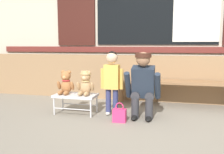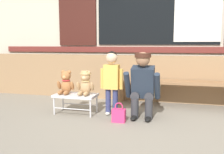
{
  "view_description": "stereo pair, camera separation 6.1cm",
  "coord_description": "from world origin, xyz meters",
  "px_view_note": "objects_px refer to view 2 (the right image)",
  "views": [
    {
      "loc": [
        0.34,
        -3.21,
        1.06
      ],
      "look_at": [
        -0.56,
        0.48,
        0.55
      ],
      "focal_mm": 39.27,
      "sensor_mm": 36.0,
      "label": 1
    },
    {
      "loc": [
        0.4,
        -3.19,
        1.06
      ],
      "look_at": [
        -0.56,
        0.48,
        0.55
      ],
      "focal_mm": 39.27,
      "sensor_mm": 36.0,
      "label": 2
    }
  ],
  "objects_px": {
    "teddy_bear_with_hat": "(85,83)",
    "adult_crouching": "(143,85)",
    "small_display_bench": "(76,96)",
    "handbag_on_ground": "(119,115)",
    "teddy_bear_plain": "(66,83)",
    "child_standing": "(112,76)",
    "wooden_bench_long": "(177,85)"
  },
  "relations": [
    {
      "from": "teddy_bear_plain",
      "to": "adult_crouching",
      "type": "height_order",
      "value": "adult_crouching"
    },
    {
      "from": "teddy_bear_plain",
      "to": "small_display_bench",
      "type": "bearing_deg",
      "value": -0.51
    },
    {
      "from": "small_display_bench",
      "to": "teddy_bear_plain",
      "type": "relative_size",
      "value": 1.76
    },
    {
      "from": "wooden_bench_long",
      "to": "child_standing",
      "type": "height_order",
      "value": "child_standing"
    },
    {
      "from": "adult_crouching",
      "to": "handbag_on_ground",
      "type": "height_order",
      "value": "adult_crouching"
    },
    {
      "from": "wooden_bench_long",
      "to": "teddy_bear_plain",
      "type": "xyz_separation_m",
      "value": [
        -1.66,
        -0.83,
        0.09
      ]
    },
    {
      "from": "child_standing",
      "to": "adult_crouching",
      "type": "height_order",
      "value": "child_standing"
    },
    {
      "from": "teddy_bear_plain",
      "to": "teddy_bear_with_hat",
      "type": "height_order",
      "value": "same"
    },
    {
      "from": "teddy_bear_with_hat",
      "to": "adult_crouching",
      "type": "bearing_deg",
      "value": 3.13
    },
    {
      "from": "small_display_bench",
      "to": "teddy_bear_with_hat",
      "type": "distance_m",
      "value": 0.26
    },
    {
      "from": "teddy_bear_plain",
      "to": "teddy_bear_with_hat",
      "type": "distance_m",
      "value": 0.32
    },
    {
      "from": "teddy_bear_plain",
      "to": "handbag_on_ground",
      "type": "bearing_deg",
      "value": -15.64
    },
    {
      "from": "teddy_bear_with_hat",
      "to": "handbag_on_ground",
      "type": "distance_m",
      "value": 0.74
    },
    {
      "from": "adult_crouching",
      "to": "teddy_bear_plain",
      "type": "bearing_deg",
      "value": -177.68
    },
    {
      "from": "handbag_on_ground",
      "to": "wooden_bench_long",
      "type": "bearing_deg",
      "value": 54.93
    },
    {
      "from": "adult_crouching",
      "to": "teddy_bear_with_hat",
      "type": "bearing_deg",
      "value": -176.87
    },
    {
      "from": "small_display_bench",
      "to": "handbag_on_ground",
      "type": "distance_m",
      "value": 0.8
    },
    {
      "from": "wooden_bench_long",
      "to": "small_display_bench",
      "type": "height_order",
      "value": "wooden_bench_long"
    },
    {
      "from": "adult_crouching",
      "to": "handbag_on_ground",
      "type": "distance_m",
      "value": 0.57
    },
    {
      "from": "small_display_bench",
      "to": "child_standing",
      "type": "xyz_separation_m",
      "value": [
        0.56,
        0.06,
        0.33
      ]
    },
    {
      "from": "teddy_bear_with_hat",
      "to": "adult_crouching",
      "type": "height_order",
      "value": "adult_crouching"
    },
    {
      "from": "handbag_on_ground",
      "to": "adult_crouching",
      "type": "bearing_deg",
      "value": 45.79
    },
    {
      "from": "teddy_bear_with_hat",
      "to": "adult_crouching",
      "type": "relative_size",
      "value": 0.38
    },
    {
      "from": "teddy_bear_with_hat",
      "to": "handbag_on_ground",
      "type": "xyz_separation_m",
      "value": [
        0.58,
        -0.25,
        -0.38
      ]
    },
    {
      "from": "small_display_bench",
      "to": "adult_crouching",
      "type": "bearing_deg",
      "value": 2.76
    },
    {
      "from": "small_display_bench",
      "to": "handbag_on_ground",
      "type": "height_order",
      "value": "small_display_bench"
    },
    {
      "from": "teddy_bear_plain",
      "to": "child_standing",
      "type": "xyz_separation_m",
      "value": [
        0.72,
        0.05,
        0.13
      ]
    },
    {
      "from": "child_standing",
      "to": "handbag_on_ground",
      "type": "xyz_separation_m",
      "value": [
        0.18,
        -0.31,
        -0.5
      ]
    },
    {
      "from": "wooden_bench_long",
      "to": "teddy_bear_plain",
      "type": "bearing_deg",
      "value": -153.35
    },
    {
      "from": "adult_crouching",
      "to": "handbag_on_ground",
      "type": "bearing_deg",
      "value": -134.21
    },
    {
      "from": "teddy_bear_with_hat",
      "to": "child_standing",
      "type": "height_order",
      "value": "child_standing"
    },
    {
      "from": "small_display_bench",
      "to": "teddy_bear_plain",
      "type": "height_order",
      "value": "teddy_bear_plain"
    }
  ]
}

